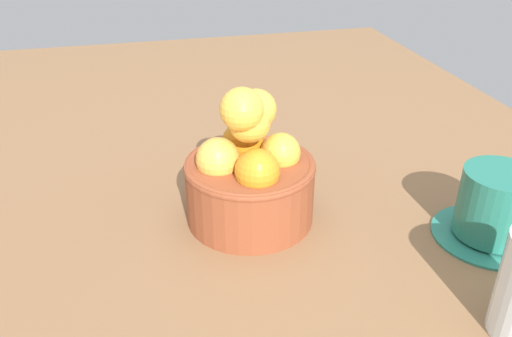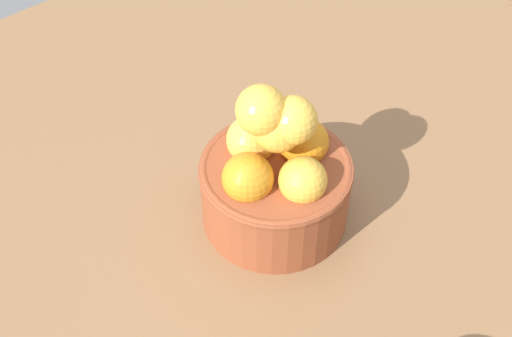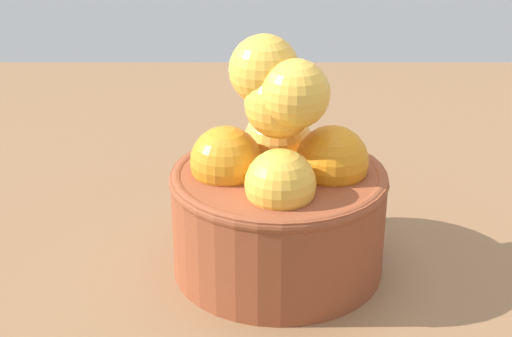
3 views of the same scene
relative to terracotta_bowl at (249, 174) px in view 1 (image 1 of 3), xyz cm
name	(u,v)px [view 1 (image 1 of 3)]	position (x,y,z in cm)	size (l,w,h in cm)	color
ground_plane	(250,232)	(-0.01, 0.05, -7.84)	(157.33, 101.09, 4.18)	brown
terracotta_bowl	(249,174)	(0.00, 0.00, 0.00)	(14.56, 14.56, 16.25)	brown
coffee_cup	(495,208)	(9.79, 24.60, -2.08)	(12.21, 12.21, 8.00)	#297C69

